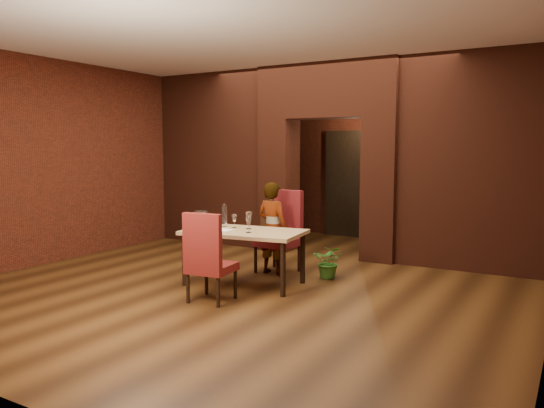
# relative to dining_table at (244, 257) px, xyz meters

# --- Properties ---
(floor) EXTENTS (8.00, 8.00, 0.00)m
(floor) POSITION_rel_dining_table_xyz_m (0.11, 0.41, -0.36)
(floor) COLOR #432810
(floor) RESTS_ON ground
(ceiling) EXTENTS (7.00, 8.00, 0.04)m
(ceiling) POSITION_rel_dining_table_xyz_m (0.11, 0.41, 2.84)
(ceiling) COLOR silver
(ceiling) RESTS_ON ground
(wall_back) EXTENTS (7.00, 0.04, 3.20)m
(wall_back) POSITION_rel_dining_table_xyz_m (0.11, 4.41, 1.24)
(wall_back) COLOR maroon
(wall_back) RESTS_ON ground
(wall_left) EXTENTS (0.04, 8.00, 3.20)m
(wall_left) POSITION_rel_dining_table_xyz_m (-3.39, 0.41, 1.24)
(wall_left) COLOR maroon
(wall_left) RESTS_ON ground
(pillar_left) EXTENTS (0.55, 0.55, 2.30)m
(pillar_left) POSITION_rel_dining_table_xyz_m (-0.84, 2.41, 0.79)
(pillar_left) COLOR maroon
(pillar_left) RESTS_ON ground
(pillar_right) EXTENTS (0.55, 0.55, 2.30)m
(pillar_right) POSITION_rel_dining_table_xyz_m (1.06, 2.41, 0.79)
(pillar_right) COLOR maroon
(pillar_right) RESTS_ON ground
(lintel) EXTENTS (2.45, 0.55, 0.90)m
(lintel) POSITION_rel_dining_table_xyz_m (0.11, 2.41, 2.39)
(lintel) COLOR maroon
(lintel) RESTS_ON ground
(wing_wall_left) EXTENTS (2.28, 0.35, 3.20)m
(wing_wall_left) POSITION_rel_dining_table_xyz_m (-2.25, 2.41, 1.24)
(wing_wall_left) COLOR maroon
(wing_wall_left) RESTS_ON ground
(wing_wall_right) EXTENTS (2.28, 0.35, 3.20)m
(wing_wall_right) POSITION_rel_dining_table_xyz_m (2.48, 2.41, 1.24)
(wing_wall_right) COLOR maroon
(wing_wall_right) RESTS_ON ground
(vent_panel) EXTENTS (0.40, 0.03, 0.50)m
(vent_panel) POSITION_rel_dining_table_xyz_m (-0.84, 2.11, 0.19)
(vent_panel) COLOR #A95C31
(vent_panel) RESTS_ON ground
(rear_door) EXTENTS (0.90, 0.08, 2.10)m
(rear_door) POSITION_rel_dining_table_xyz_m (-0.29, 4.35, 0.69)
(rear_door) COLOR black
(rear_door) RESTS_ON ground
(rear_door_frame) EXTENTS (1.02, 0.04, 2.22)m
(rear_door_frame) POSITION_rel_dining_table_xyz_m (-0.29, 4.31, 0.69)
(rear_door_frame) COLOR black
(rear_door_frame) RESTS_ON ground
(dining_table) EXTENTS (1.65, 1.07, 0.73)m
(dining_table) POSITION_rel_dining_table_xyz_m (0.00, 0.00, 0.00)
(dining_table) COLOR tan
(dining_table) RESTS_ON ground
(chair_far) EXTENTS (0.60, 0.60, 1.19)m
(chair_far) POSITION_rel_dining_table_xyz_m (0.04, 0.83, 0.23)
(chair_far) COLOR maroon
(chair_far) RESTS_ON ground
(chair_near) EXTENTS (0.53, 0.53, 1.07)m
(chair_near) POSITION_rel_dining_table_xyz_m (0.09, -0.84, 0.17)
(chair_near) COLOR maroon
(chair_near) RESTS_ON ground
(person_seated) EXTENTS (0.52, 0.37, 1.33)m
(person_seated) POSITION_rel_dining_table_xyz_m (0.02, 0.71, 0.30)
(person_seated) COLOR silver
(person_seated) RESTS_ON ground
(wine_glass_a) EXTENTS (0.07, 0.07, 0.18)m
(wine_glass_a) POSITION_rel_dining_table_xyz_m (-0.24, 0.12, 0.45)
(wine_glass_a) COLOR white
(wine_glass_a) RESTS_ON dining_table
(wine_glass_b) EXTENTS (0.09, 0.09, 0.23)m
(wine_glass_b) POSITION_rel_dining_table_xyz_m (-0.01, 0.13, 0.48)
(wine_glass_b) COLOR white
(wine_glass_b) RESTS_ON dining_table
(wine_glass_c) EXTENTS (0.08, 0.08, 0.20)m
(wine_glass_c) POSITION_rel_dining_table_xyz_m (0.16, -0.13, 0.46)
(wine_glass_c) COLOR white
(wine_glass_c) RESTS_ON dining_table
(tasting_sheet) EXTENTS (0.29, 0.22, 0.00)m
(tasting_sheet) POSITION_rel_dining_table_xyz_m (-0.29, -0.12, 0.36)
(tasting_sheet) COLOR white
(tasting_sheet) RESTS_ON dining_table
(wine_bucket) EXTENTS (0.19, 0.19, 0.23)m
(wine_bucket) POSITION_rel_dining_table_xyz_m (-0.65, -0.08, 0.48)
(wine_bucket) COLOR silver
(wine_bucket) RESTS_ON dining_table
(water_bottle) EXTENTS (0.07, 0.07, 0.32)m
(water_bottle) POSITION_rel_dining_table_xyz_m (-0.43, 0.16, 0.52)
(water_bottle) COLOR silver
(water_bottle) RESTS_ON dining_table
(potted_plant) EXTENTS (0.46, 0.42, 0.47)m
(potted_plant) POSITION_rel_dining_table_xyz_m (0.85, 0.86, -0.13)
(potted_plant) COLOR #2E6D21
(potted_plant) RESTS_ON ground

